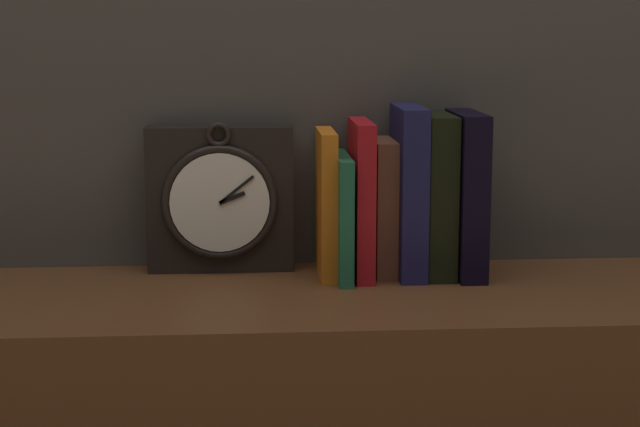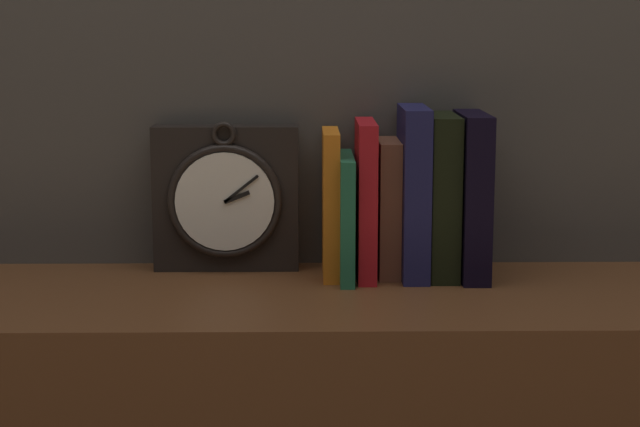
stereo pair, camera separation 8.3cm
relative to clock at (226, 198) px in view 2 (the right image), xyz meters
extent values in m
cube|color=black|center=(0.00, 0.01, 0.00)|extent=(0.22, 0.05, 0.22)
torus|color=black|center=(0.00, -0.03, 0.00)|extent=(0.17, 0.01, 0.17)
cylinder|color=white|center=(0.00, -0.03, 0.00)|extent=(0.15, 0.01, 0.15)
cube|color=black|center=(0.02, -0.03, 0.01)|extent=(0.04, 0.00, 0.02)
cube|color=black|center=(0.02, -0.03, 0.02)|extent=(0.05, 0.00, 0.04)
torus|color=black|center=(0.00, -0.03, 0.10)|extent=(0.04, 0.01, 0.04)
cube|color=orange|center=(0.16, -0.04, 0.00)|extent=(0.02, 0.13, 0.21)
cube|color=#206343|center=(0.18, -0.05, -0.02)|extent=(0.02, 0.16, 0.18)
cube|color=#B0151D|center=(0.21, -0.04, 0.01)|extent=(0.03, 0.15, 0.23)
cube|color=brown|center=(0.24, -0.03, -0.01)|extent=(0.03, 0.12, 0.20)
cube|color=#1B1B47|center=(0.28, -0.04, 0.02)|extent=(0.04, 0.14, 0.25)
cube|color=black|center=(0.32, -0.04, 0.01)|extent=(0.04, 0.14, 0.24)
cube|color=black|center=(0.36, -0.05, 0.01)|extent=(0.04, 0.15, 0.24)
camera|label=1|loc=(0.04, -1.58, 0.27)|focal=60.00mm
camera|label=2|loc=(0.12, -1.58, 0.27)|focal=60.00mm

